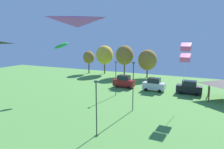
{
  "coord_description": "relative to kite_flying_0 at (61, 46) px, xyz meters",
  "views": [
    {
      "loc": [
        6.09,
        3.36,
        10.12
      ],
      "look_at": [
        0.98,
        14.35,
        7.97
      ],
      "focal_mm": 32.0,
      "sensor_mm": 36.0,
      "label": 1
    }
  ],
  "objects": [
    {
      "name": "treeline_tree_3",
      "position": [
        10.7,
        21.5,
        -4.25
      ],
      "size": [
        4.93,
        4.93,
        7.4
      ],
      "color": "brown",
      "rests_on": "ground"
    },
    {
      "name": "light_post_2",
      "position": [
        14.43,
        -12.62,
        -5.55
      ],
      "size": [
        0.36,
        0.2,
        5.98
      ],
      "color": "#2D2D33",
      "rests_on": "ground"
    },
    {
      "name": "parked_car_second_from_left",
      "position": [
        15.63,
        8.29,
        -7.66
      ],
      "size": [
        4.29,
        2.01,
        2.61
      ],
      "rotation": [
        0.0,
        0.0,
        -0.01
      ],
      "color": "silver",
      "rests_on": "ground"
    },
    {
      "name": "treeline_tree_1",
      "position": [
        -2.31,
        22.09,
        -3.39
      ],
      "size": [
        5.0,
        5.0,
        8.3
      ],
      "color": "brown",
      "rests_on": "ground"
    },
    {
      "name": "parked_car_leftmost",
      "position": [
        9.17,
        8.53,
        -7.66
      ],
      "size": [
        4.55,
        2.04,
        2.6
      ],
      "rotation": [
        0.0,
        0.0,
        -0.03
      ],
      "color": "maroon",
      "rests_on": "ground"
    },
    {
      "name": "kite_flying_0",
      "position": [
        0.0,
        0.0,
        0.0
      ],
      "size": [
        1.82,
        3.07,
        1.55
      ],
      "color": "green"
    },
    {
      "name": "treeline_tree_0",
      "position": [
        -7.06,
        21.01,
        -4.21
      ],
      "size": [
        3.39,
        3.39,
        6.62
      ],
      "color": "brown",
      "rests_on": "ground"
    },
    {
      "name": "kite_flying_2",
      "position": [
        16.05,
        -17.99,
        1.05
      ],
      "size": [
        3.22,
        2.96,
        0.58
      ],
      "color": "purple"
    },
    {
      "name": "treeline_tree_2",
      "position": [
        4.25,
        21.36,
        -3.21
      ],
      "size": [
        4.86,
        4.86,
        8.41
      ],
      "color": "brown",
      "rests_on": "ground"
    },
    {
      "name": "light_post_1",
      "position": [
        15.46,
        -3.91,
        -5.0
      ],
      "size": [
        0.36,
        0.2,
        7.05
      ],
      "color": "#2D2D33",
      "rests_on": "ground"
    },
    {
      "name": "parked_car_third_from_left",
      "position": [
        22.09,
        8.85,
        -7.7
      ],
      "size": [
        4.55,
        1.98,
        2.53
      ],
      "rotation": [
        0.0,
        0.0,
        0.01
      ],
      "color": "black",
      "rests_on": "ground"
    },
    {
      "name": "kite_flying_5",
      "position": [
        21.71,
        1.41,
        -0.74
      ],
      "size": [
        1.48,
        1.66,
        5.91
      ],
      "color": "#E54C93"
    },
    {
      "name": "light_post_3",
      "position": [
        10.05,
        2.3,
        -5.41
      ],
      "size": [
        0.36,
        0.2,
        6.24
      ],
      "color": "#2D2D33",
      "rests_on": "ground"
    }
  ]
}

